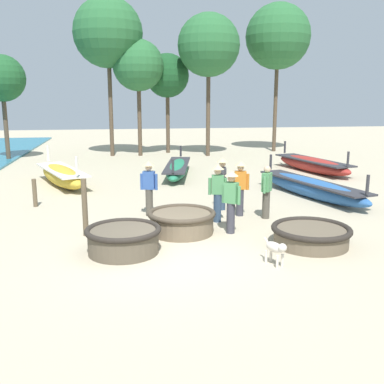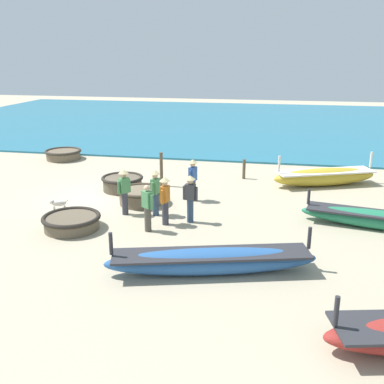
{
  "view_description": "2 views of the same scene",
  "coord_description": "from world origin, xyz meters",
  "views": [
    {
      "loc": [
        -0.94,
        -9.39,
        3.56
      ],
      "look_at": [
        0.96,
        2.95,
        0.87
      ],
      "focal_mm": 42.0,
      "sensor_mm": 36.0,
      "label": 1
    },
    {
      "loc": [
        16.27,
        7.02,
        5.6
      ],
      "look_at": [
        0.88,
        3.97,
        0.7
      ],
      "focal_mm": 42.0,
      "sensor_mm": 36.0,
      "label": 2
    }
  ],
  "objects": [
    {
      "name": "fisherman_crouching",
      "position": [
        2.11,
        4.15,
        0.96
      ],
      "size": [
        0.36,
        0.53,
        1.67
      ],
      "color": "#2D425B",
      "rests_on": "ground"
    },
    {
      "name": "coracle_upturned",
      "position": [
        0.52,
        1.9,
        0.32
      ],
      "size": [
        1.8,
        1.8,
        0.6
      ],
      "color": "brown",
      "rests_on": "ground"
    },
    {
      "name": "mooring_post_shoreline",
      "position": [
        -3.83,
        5.47,
        0.46
      ],
      "size": [
        0.14,
        0.14,
        0.92
      ],
      "primitive_type": "cylinder",
      "color": "brown",
      "rests_on": "ground"
    },
    {
      "name": "coracle_beside_post",
      "position": [
        -5.86,
        -4.53,
        0.29
      ],
      "size": [
        1.95,
        1.95,
        0.52
      ],
      "color": "brown",
      "rests_on": "ground"
    },
    {
      "name": "fisherman_standing_left",
      "position": [
        -0.21,
        3.78,
        0.96
      ],
      "size": [
        0.51,
        0.36,
        1.67
      ],
      "color": "#4C473D",
      "rests_on": "ground"
    },
    {
      "name": "ground_plane",
      "position": [
        0.0,
        0.0,
        0.0
      ],
      "size": [
        80.0,
        80.0,
        0.0
      ],
      "primitive_type": "plane",
      "color": "tan"
    },
    {
      "name": "long_boat_green_hull",
      "position": [
        5.65,
        5.43,
        0.35
      ],
      "size": [
        2.37,
        5.68,
        1.22
      ],
      "color": "#285693",
      "rests_on": "ground"
    },
    {
      "name": "coracle_weathered",
      "position": [
        3.48,
        0.43,
        0.26
      ],
      "size": [
        1.92,
        1.92,
        0.48
      ],
      "color": "brown",
      "rests_on": "ground"
    },
    {
      "name": "long_boat_blue_hull",
      "position": [
        -3.42,
        9.03,
        0.4
      ],
      "size": [
        2.69,
        4.7,
        1.41
      ],
      "color": "gold",
      "rests_on": "ground"
    },
    {
      "name": "mooring_post_mid_beach",
      "position": [
        -1.96,
        2.05,
        0.75
      ],
      "size": [
        0.14,
        0.14,
        1.49
      ],
      "primitive_type": "cylinder",
      "color": "brown",
      "rests_on": "ground"
    },
    {
      "name": "sea",
      "position": [
        -20.87,
        4.0,
        0.05
      ],
      "size": [
        28.0,
        52.0,
        0.1
      ],
      "primitive_type": "cube",
      "color": "teal",
      "rests_on": "ground"
    },
    {
      "name": "fisherman_with_hat",
      "position": [
        3.17,
        2.95,
        0.84
      ],
      "size": [
        0.38,
        0.45,
        1.57
      ],
      "color": "#4C473D",
      "rests_on": "ground"
    },
    {
      "name": "fisherman_standing_right",
      "position": [
        1.67,
        2.8,
        0.96
      ],
      "size": [
        0.52,
        0.36,
        1.67
      ],
      "color": "#2D425B",
      "rests_on": "ground"
    },
    {
      "name": "long_boat_ochre_hull",
      "position": [
        1.46,
        10.53,
        0.32
      ],
      "size": [
        1.9,
        5.43,
        1.09
      ],
      "color": "#237551",
      "rests_on": "ground"
    },
    {
      "name": "coracle_far_left",
      "position": [
        -1.0,
        0.59,
        0.33
      ],
      "size": [
        1.75,
        1.75,
        0.61
      ],
      "color": "brown",
      "rests_on": "ground"
    },
    {
      "name": "fisherman_by_coracle",
      "position": [
        2.48,
        3.36,
        0.96
      ],
      "size": [
        0.52,
        0.36,
        1.67
      ],
      "color": "#383842",
      "rests_on": "ground"
    },
    {
      "name": "fisherman_hauling",
      "position": [
        1.8,
        1.69,
        0.96
      ],
      "size": [
        0.44,
        0.38,
        1.67
      ],
      "color": "#383842",
      "rests_on": "ground"
    },
    {
      "name": "dog",
      "position": [
        2.2,
        -0.71,
        0.37
      ],
      "size": [
        0.38,
        0.65,
        0.55
      ],
      "color": "beige",
      "rests_on": "ground"
    }
  ]
}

